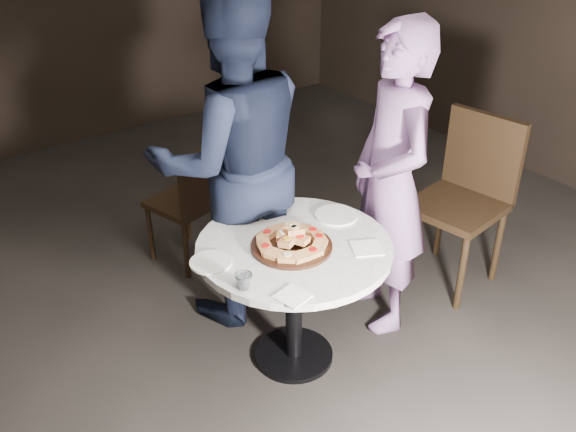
% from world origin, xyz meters
% --- Properties ---
extents(floor, '(7.00, 7.00, 0.00)m').
position_xyz_m(floor, '(0.00, 0.00, 0.00)').
color(floor, black).
rests_on(floor, ground).
extents(table, '(1.00, 1.00, 0.70)m').
position_xyz_m(table, '(0.07, 0.03, 0.57)').
color(table, black).
rests_on(table, ground).
extents(serving_board, '(0.44, 0.44, 0.02)m').
position_xyz_m(serving_board, '(0.04, 0.02, 0.71)').
color(serving_board, black).
rests_on(serving_board, table).
extents(focaccia_pile, '(0.34, 0.34, 0.09)m').
position_xyz_m(focaccia_pile, '(0.04, 0.02, 0.75)').
color(focaccia_pile, '#B97B47').
rests_on(focaccia_pile, serving_board).
extents(plate_left, '(0.21, 0.21, 0.01)m').
position_xyz_m(plate_left, '(-0.33, 0.13, 0.71)').
color(plate_left, white).
rests_on(plate_left, table).
extents(plate_right, '(0.22, 0.22, 0.01)m').
position_xyz_m(plate_right, '(0.40, 0.12, 0.71)').
color(plate_right, white).
rests_on(plate_right, table).
extents(water_glass, '(0.09, 0.09, 0.07)m').
position_xyz_m(water_glass, '(-0.31, -0.12, 0.74)').
color(water_glass, silver).
rests_on(water_glass, table).
extents(napkin_near, '(0.15, 0.15, 0.01)m').
position_xyz_m(napkin_near, '(-0.18, -0.29, 0.70)').
color(napkin_near, white).
rests_on(napkin_near, table).
extents(napkin_far, '(0.18, 0.18, 0.01)m').
position_xyz_m(napkin_far, '(0.32, -0.20, 0.71)').
color(napkin_far, white).
rests_on(napkin_far, table).
extents(chair_far, '(0.48, 0.49, 0.82)m').
position_xyz_m(chair_far, '(0.10, 1.12, 0.47)').
color(chair_far, black).
rests_on(chair_far, ground).
extents(chair_right, '(0.57, 0.55, 1.02)m').
position_xyz_m(chair_right, '(1.35, 0.06, 0.59)').
color(chair_right, black).
rests_on(chair_right, ground).
extents(diner_navy, '(1.05, 0.91, 1.84)m').
position_xyz_m(diner_navy, '(0.08, 0.59, 0.92)').
color(diner_navy, black).
rests_on(diner_navy, ground).
extents(diner_teal, '(0.59, 0.71, 1.68)m').
position_xyz_m(diner_teal, '(0.69, 0.04, 0.84)').
color(diner_teal, slate).
rests_on(diner_teal, ground).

